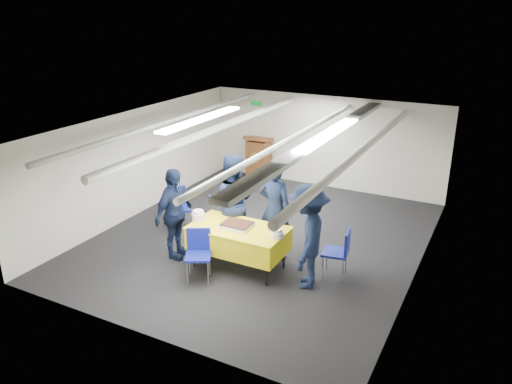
{
  "coord_description": "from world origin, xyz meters",
  "views": [
    {
      "loc": [
        4.04,
        -7.98,
        4.34
      ],
      "look_at": [
        0.0,
        -0.2,
        1.05
      ],
      "focal_mm": 35.0,
      "sensor_mm": 36.0,
      "label": 1
    }
  ],
  "objects_px": {
    "chair_right": "(341,249)",
    "sailor_a": "(275,209)",
    "serving_table": "(238,238)",
    "sailor_b": "(231,202)",
    "sailor_d": "(308,236)",
    "sailor_c": "(174,214)",
    "chair_near": "(199,249)",
    "chair_left": "(177,204)",
    "sheet_cake": "(237,225)",
    "podium": "(259,159)"
  },
  "relations": [
    {
      "from": "serving_table",
      "to": "podium",
      "type": "distance_m",
      "value": 4.62
    },
    {
      "from": "chair_left",
      "to": "sailor_b",
      "type": "bearing_deg",
      "value": -10.88
    },
    {
      "from": "sailor_c",
      "to": "sailor_d",
      "type": "height_order",
      "value": "sailor_d"
    },
    {
      "from": "chair_near",
      "to": "sailor_c",
      "type": "distance_m",
      "value": 0.97
    },
    {
      "from": "serving_table",
      "to": "chair_left",
      "type": "xyz_separation_m",
      "value": [
        -1.94,
        0.89,
        -0.03
      ]
    },
    {
      "from": "sailor_a",
      "to": "sailor_b",
      "type": "xyz_separation_m",
      "value": [
        -0.85,
        -0.09,
        0.01
      ]
    },
    {
      "from": "sailor_b",
      "to": "sailor_d",
      "type": "distance_m",
      "value": 1.86
    },
    {
      "from": "chair_near",
      "to": "chair_right",
      "type": "distance_m",
      "value": 2.37
    },
    {
      "from": "chair_near",
      "to": "chair_left",
      "type": "height_order",
      "value": "same"
    },
    {
      "from": "podium",
      "to": "sailor_a",
      "type": "relative_size",
      "value": 0.68
    },
    {
      "from": "sheet_cake",
      "to": "sailor_c",
      "type": "distance_m",
      "value": 1.21
    },
    {
      "from": "podium",
      "to": "serving_table",
      "type": "bearing_deg",
      "value": -67.24
    },
    {
      "from": "sailor_a",
      "to": "podium",
      "type": "bearing_deg",
      "value": -51.34
    },
    {
      "from": "sheet_cake",
      "to": "sailor_a",
      "type": "height_order",
      "value": "sailor_a"
    },
    {
      "from": "chair_left",
      "to": "chair_near",
      "type": "bearing_deg",
      "value": -44.61
    },
    {
      "from": "sailor_b",
      "to": "sailor_c",
      "type": "bearing_deg",
      "value": 20.05
    },
    {
      "from": "podium",
      "to": "sailor_d",
      "type": "distance_m",
      "value": 5.25
    },
    {
      "from": "chair_right",
      "to": "sailor_d",
      "type": "xyz_separation_m",
      "value": [
        -0.41,
        -0.49,
        0.35
      ]
    },
    {
      "from": "chair_left",
      "to": "sailor_d",
      "type": "distance_m",
      "value": 3.35
    },
    {
      "from": "sailor_c",
      "to": "sailor_d",
      "type": "distance_m",
      "value": 2.5
    },
    {
      "from": "chair_right",
      "to": "sailor_a",
      "type": "bearing_deg",
      "value": 171.19
    },
    {
      "from": "chair_near",
      "to": "podium",
      "type": "bearing_deg",
      "value": 105.67
    },
    {
      "from": "chair_left",
      "to": "sailor_d",
      "type": "relative_size",
      "value": 0.5
    },
    {
      "from": "chair_near",
      "to": "sailor_b",
      "type": "distance_m",
      "value": 1.29
    },
    {
      "from": "sailor_a",
      "to": "sailor_b",
      "type": "height_order",
      "value": "sailor_b"
    },
    {
      "from": "chair_right",
      "to": "sailor_b",
      "type": "bearing_deg",
      "value": 176.96
    },
    {
      "from": "podium",
      "to": "sailor_a",
      "type": "distance_m",
      "value": 4.17
    },
    {
      "from": "serving_table",
      "to": "sailor_b",
      "type": "bearing_deg",
      "value": 128.88
    },
    {
      "from": "sheet_cake",
      "to": "podium",
      "type": "xyz_separation_m",
      "value": [
        -1.77,
        4.27,
        -0.2
      ]
    },
    {
      "from": "chair_near",
      "to": "sailor_b",
      "type": "relative_size",
      "value": 0.47
    },
    {
      "from": "sheet_cake",
      "to": "chair_near",
      "type": "distance_m",
      "value": 0.78
    },
    {
      "from": "chair_left",
      "to": "sailor_b",
      "type": "distance_m",
      "value": 1.53
    },
    {
      "from": "chair_right",
      "to": "sailor_d",
      "type": "distance_m",
      "value": 0.73
    },
    {
      "from": "chair_left",
      "to": "sailor_a",
      "type": "height_order",
      "value": "sailor_a"
    },
    {
      "from": "sheet_cake",
      "to": "sailor_d",
      "type": "bearing_deg",
      "value": 0.46
    },
    {
      "from": "sailor_d",
      "to": "sheet_cake",
      "type": "bearing_deg",
      "value": -104.44
    },
    {
      "from": "serving_table",
      "to": "sheet_cake",
      "type": "bearing_deg",
      "value": -155.39
    },
    {
      "from": "sailor_a",
      "to": "sailor_c",
      "type": "xyz_separation_m",
      "value": [
        -1.59,
        -0.86,
        -0.07
      ]
    },
    {
      "from": "sailor_a",
      "to": "chair_right",
      "type": "bearing_deg",
      "value": 178.73
    },
    {
      "from": "sailor_b",
      "to": "sailor_d",
      "type": "bearing_deg",
      "value": 134.38
    },
    {
      "from": "sheet_cake",
      "to": "sailor_c",
      "type": "height_order",
      "value": "sailor_c"
    },
    {
      "from": "sailor_b",
      "to": "serving_table",
      "type": "bearing_deg",
      "value": 102.32
    },
    {
      "from": "chair_near",
      "to": "chair_right",
      "type": "relative_size",
      "value": 1.0
    },
    {
      "from": "sheet_cake",
      "to": "sailor_a",
      "type": "xyz_separation_m",
      "value": [
        0.38,
        0.71,
        0.1
      ]
    },
    {
      "from": "serving_table",
      "to": "sheet_cake",
      "type": "relative_size",
      "value": 3.22
    },
    {
      "from": "chair_left",
      "to": "sailor_d",
      "type": "xyz_separation_m",
      "value": [
        3.21,
        -0.89,
        0.35
      ]
    },
    {
      "from": "chair_left",
      "to": "sailor_b",
      "type": "relative_size",
      "value": 0.47
    },
    {
      "from": "podium",
      "to": "sailor_d",
      "type": "relative_size",
      "value": 0.71
    },
    {
      "from": "chair_near",
      "to": "chair_left",
      "type": "distance_m",
      "value": 2.14
    },
    {
      "from": "podium",
      "to": "sailor_a",
      "type": "height_order",
      "value": "sailor_a"
    }
  ]
}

